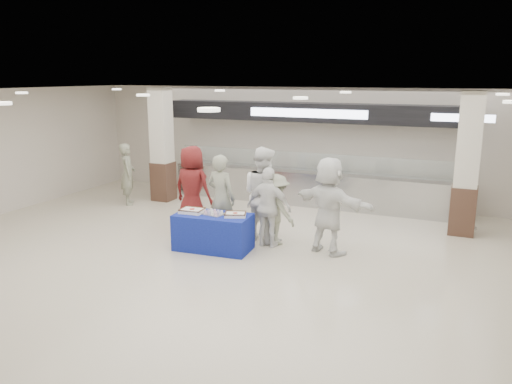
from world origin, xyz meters
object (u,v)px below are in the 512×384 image
at_px(cupcake_tray, 214,212).
at_px(civilian_maroon, 192,188).
at_px(sheet_cake_left, 192,210).
at_px(soldier_bg, 128,174).
at_px(chef_tall, 263,194).
at_px(civilian_white, 329,206).
at_px(soldier_a, 221,198).
at_px(display_table, 213,232).
at_px(chef_short, 269,208).
at_px(soldier_b, 276,210).
at_px(sheet_cake_right, 235,214).

xyz_separation_m(cupcake_tray, civilian_maroon, (-1.12, 1.05, 0.19)).
bearing_deg(sheet_cake_left, soldier_bg, 145.15).
bearing_deg(soldier_bg, cupcake_tray, -157.61).
xyz_separation_m(chef_tall, civilian_white, (1.52, -0.25, -0.04)).
relative_size(chef_tall, civilian_white, 1.04).
bearing_deg(soldier_a, display_table, 111.80).
bearing_deg(sheet_cake_left, chef_short, 25.67).
xyz_separation_m(sheet_cake_left, soldier_bg, (-3.50, 2.44, 0.05)).
height_order(sheet_cake_left, civilian_white, civilian_white).
height_order(cupcake_tray, civilian_maroon, civilian_maroon).
distance_m(chef_tall, chef_short, 0.50).
bearing_deg(soldier_b, chef_short, 92.81).
distance_m(cupcake_tray, civilian_white, 2.34).
height_order(civilian_maroon, soldier_b, civilian_maroon).
height_order(display_table, cupcake_tray, cupcake_tray).
distance_m(civilian_white, soldier_bg, 6.39).
height_order(chef_tall, civilian_white, chef_tall).
distance_m(display_table, sheet_cake_left, 0.63).
distance_m(soldier_a, soldier_b, 1.22).
bearing_deg(chef_tall, soldier_a, 48.19).
relative_size(civilian_maroon, soldier_b, 1.29).
bearing_deg(chef_tall, cupcake_tray, 79.13).
relative_size(civilian_maroon, chef_short, 1.16).
bearing_deg(sheet_cake_right, soldier_a, 136.72).
distance_m(soldier_a, chef_tall, 0.91).
height_order(civilian_maroon, soldier_bg, civilian_maroon).
distance_m(sheet_cake_left, civilian_maroon, 1.31).
distance_m(sheet_cake_left, cupcake_tray, 0.47).
xyz_separation_m(sheet_cake_left, chef_tall, (1.15, 1.06, 0.23)).
height_order(display_table, civilian_white, civilian_white).
relative_size(civilian_maroon, chef_tall, 0.96).
bearing_deg(sheet_cake_right, civilian_maroon, 147.42).
bearing_deg(soldier_b, sheet_cake_left, 55.25).
distance_m(sheet_cake_right, soldier_a, 0.86).
bearing_deg(sheet_cake_right, chef_tall, 77.29).
bearing_deg(soldier_bg, sheet_cake_left, -161.64).
bearing_deg(soldier_a, cupcake_tray, 112.75).
distance_m(display_table, soldier_b, 1.40).
distance_m(civilian_maroon, civilian_white, 3.35).
xyz_separation_m(display_table, sheet_cake_left, (-0.46, -0.05, 0.42)).
xyz_separation_m(sheet_cake_left, sheet_cake_right, (0.94, 0.11, -0.00)).
bearing_deg(display_table, civilian_maroon, 131.55).
bearing_deg(soldier_a, soldier_bg, -14.52).
height_order(civilian_maroon, chef_tall, chef_tall).
bearing_deg(sheet_cake_left, display_table, 5.90).
bearing_deg(chef_tall, civilian_white, -165.18).
height_order(sheet_cake_left, soldier_a, soldier_a).
distance_m(cupcake_tray, soldier_bg, 4.61).
bearing_deg(soldier_bg, chef_short, -146.32).
distance_m(chef_short, civilian_white, 1.26).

